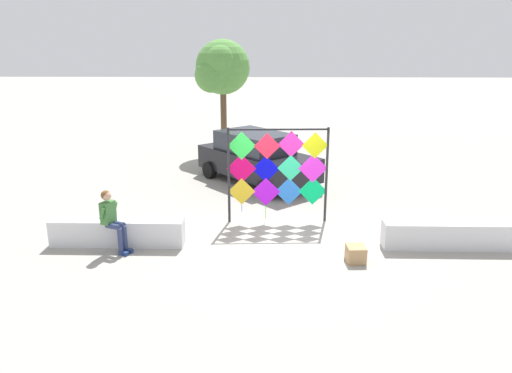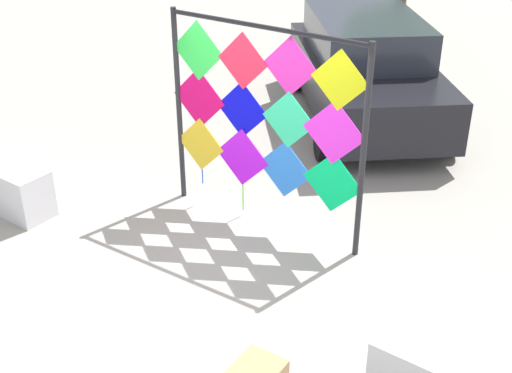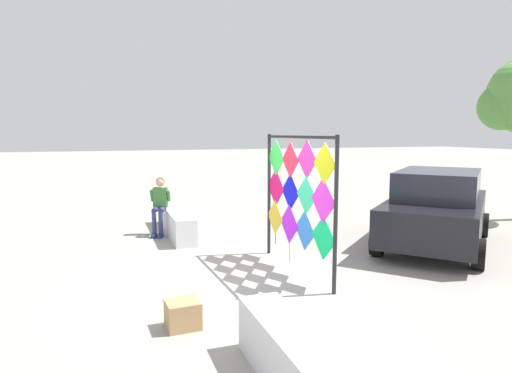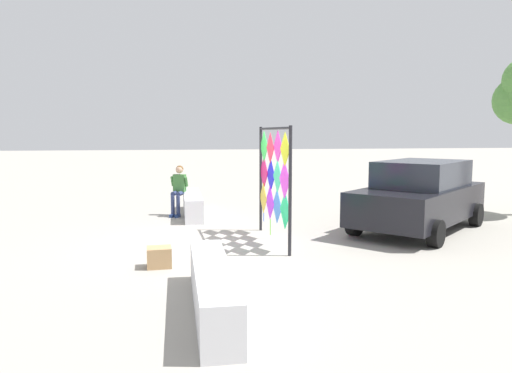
# 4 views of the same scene
# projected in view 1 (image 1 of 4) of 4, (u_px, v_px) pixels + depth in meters

# --- Properties ---
(ground) EXTENTS (120.00, 120.00, 0.00)m
(ground) POSITION_uv_depth(u_px,v_px,m) (282.00, 239.00, 12.09)
(ground) COLOR #9E998E
(plaza_ledge_left) EXTENTS (3.23, 0.50, 0.65)m
(plaza_ledge_left) POSITION_uv_depth(u_px,v_px,m) (118.00, 232.00, 11.68)
(plaza_ledge_left) COLOR silver
(plaza_ledge_left) RESTS_ON ground
(plaza_ledge_right) EXTENTS (3.23, 0.50, 0.65)m
(plaza_ledge_right) POSITION_uv_depth(u_px,v_px,m) (451.00, 235.00, 11.48)
(plaza_ledge_right) COLOR silver
(plaza_ledge_right) RESTS_ON ground
(kite_display_rack) EXTENTS (2.74, 0.20, 2.62)m
(kite_display_rack) POSITION_uv_depth(u_px,v_px,m) (278.00, 168.00, 12.86)
(kite_display_rack) COLOR #232328
(kite_display_rack) RESTS_ON ground
(seated_vendor) EXTENTS (0.71, 0.59, 1.50)m
(seated_vendor) POSITION_uv_depth(u_px,v_px,m) (112.00, 217.00, 11.12)
(seated_vendor) COLOR navy
(seated_vendor) RESTS_ON ground
(parked_car) EXTENTS (4.48, 4.71, 1.77)m
(parked_car) POSITION_uv_depth(u_px,v_px,m) (257.00, 157.00, 16.81)
(parked_car) COLOR black
(parked_car) RESTS_ON ground
(cardboard_box_large) EXTENTS (0.43, 0.47, 0.37)m
(cardboard_box_large) POSITION_uv_depth(u_px,v_px,m) (356.00, 254.00, 10.80)
(cardboard_box_large) COLOR tan
(cardboard_box_large) RESTS_ON ground
(tree_broadleaf) EXTENTS (2.32, 2.40, 4.92)m
(tree_broadleaf) POSITION_uv_depth(u_px,v_px,m) (221.00, 68.00, 20.33)
(tree_broadleaf) COLOR brown
(tree_broadleaf) RESTS_ON ground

